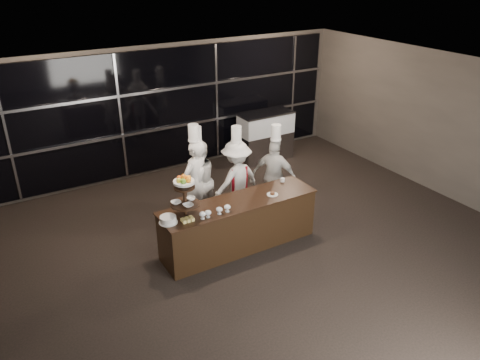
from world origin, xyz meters
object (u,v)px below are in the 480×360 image
display_case (266,134)px  chef_b (198,180)px  chef_d (275,175)px  chef_a (196,182)px  chef_c (236,179)px  layer_cake (168,220)px  display_stand (185,193)px  buffet_counter (239,224)px

display_case → chef_b: (-2.77, -1.83, 0.13)m
chef_d → display_case: bearing=60.2°
chef_a → chef_c: size_ratio=1.07×
display_case → chef_b: 3.33m
chef_a → chef_b: bearing=49.7°
layer_cake → chef_b: size_ratio=0.16×
chef_c → chef_d: size_ratio=1.02×
chef_c → display_stand: bearing=-147.1°
chef_b → chef_d: bearing=-19.4°
display_case → chef_c: 2.99m
chef_d → chef_a: bearing=167.2°
display_stand → chef_a: size_ratio=0.37×
display_stand → chef_c: 1.90m
buffet_counter → display_case: (2.63, 3.13, 0.22)m
buffet_counter → chef_d: bearing=31.5°
layer_cake → display_case: display_case is taller
display_stand → display_case: display_stand is taller
chef_a → chef_c: bearing=-10.7°
display_case → chef_d: bearing=-119.8°
buffet_counter → display_stand: bearing=-180.0°
chef_d → buffet_counter: bearing=-148.5°
buffet_counter → chef_a: chef_a is taller
layer_cake → chef_a: 1.60m
buffet_counter → chef_a: size_ratio=1.41×
buffet_counter → layer_cake: size_ratio=9.47×
buffet_counter → chef_b: bearing=96.4°
display_stand → chef_c: (1.53, 0.99, -0.53)m
buffet_counter → chef_c: 1.18m
layer_cake → chef_c: size_ratio=0.16×
buffet_counter → chef_a: 1.25m
buffet_counter → display_stand: display_stand is taller
chef_b → chef_d: (1.44, -0.51, -0.03)m
display_case → chef_b: size_ratio=0.73×
layer_cake → display_case: size_ratio=0.22×
display_stand → layer_cake: size_ratio=2.48×
chef_b → chef_a: bearing=-130.3°
display_stand → chef_d: (2.29, 0.79, -0.55)m
layer_cake → chef_d: bearing=17.8°
chef_c → chef_a: bearing=169.3°
chef_b → chef_c: (0.68, -0.30, -0.01)m
display_stand → layer_cake: 0.49m
chef_c → chef_d: bearing=-14.9°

